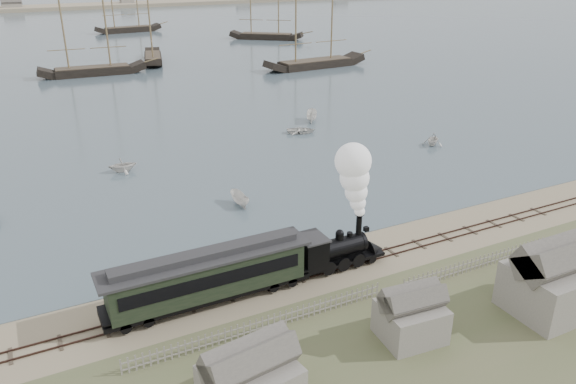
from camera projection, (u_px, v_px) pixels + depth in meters
name	position (u px, v px, depth m)	size (l,w,h in m)	color
ground	(299.00, 263.00, 46.71)	(600.00, 600.00, 0.00)	gray
harbor_water	(58.00, 30.00, 185.97)	(600.00, 336.00, 0.06)	#41525D
rail_track	(311.00, 274.00, 45.06)	(120.00, 1.80, 0.16)	#33201B
picket_fence_west	(263.00, 331.00, 38.26)	(19.00, 0.10, 1.20)	slate
picket_fence_east	(477.00, 269.00, 45.78)	(15.00, 0.10, 1.20)	slate
shed_mid	(409.00, 337.00, 37.71)	(4.00, 3.50, 3.60)	slate
shed_right	(548.00, 309.00, 40.67)	(6.00, 5.00, 5.10)	slate
far_spit	(37.00, 10.00, 251.52)	(500.00, 20.00, 1.80)	tan
locomotive	(351.00, 214.00, 44.78)	(8.01, 2.99, 9.99)	black
passenger_coach	(208.00, 275.00, 40.56)	(15.49, 2.99, 3.76)	black
beached_dinghy	(320.00, 255.00, 47.21)	(3.37, 2.41, 0.70)	silver
rowboat_1	(122.00, 165.00, 65.67)	(3.25, 2.81, 1.71)	silver
rowboat_2	(239.00, 199.00, 57.02)	(3.32, 1.25, 1.28)	silver
rowboat_3	(301.00, 130.00, 79.94)	(4.04, 2.88, 0.84)	silver
rowboat_4	(433.00, 139.00, 74.76)	(3.13, 2.70, 1.65)	silver
rowboat_5	(311.00, 116.00, 85.40)	(4.09, 1.54, 1.58)	silver
schooner_2	(87.00, 26.00, 114.09)	(21.65, 5.00, 20.00)	black
schooner_3	(149.00, 18.00, 127.92)	(18.20, 4.20, 20.00)	black
schooner_4	(316.00, 21.00, 121.83)	(24.21, 5.59, 20.00)	black
schooner_5	(266.00, 4.00, 162.66)	(21.63, 4.99, 20.00)	black
schooner_8	(125.00, 0.00, 177.45)	(20.74, 4.79, 20.00)	black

